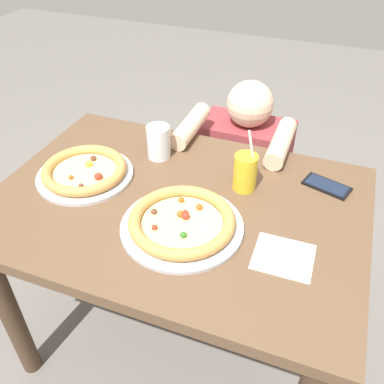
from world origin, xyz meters
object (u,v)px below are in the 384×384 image
object	(u,v)px
drink_cup_colored	(245,172)
cell_phone	(327,186)
pizza_far	(85,171)
diner_seated	(242,182)
pizza_near	(182,222)
water_cup_clear	(159,141)

from	to	relation	value
drink_cup_colored	cell_phone	size ratio (longest dim) A/B	1.32
drink_cup_colored	pizza_far	bearing A→B (deg)	-165.94
cell_phone	diner_seated	xyz separation A→B (m)	(-0.37, 0.39, -0.35)
pizza_far	cell_phone	distance (m)	0.81
pizza_near	pizza_far	xyz separation A→B (m)	(-0.40, 0.12, -0.00)
pizza_near	pizza_far	world-z (taller)	pizza_near
pizza_near	cell_phone	distance (m)	0.51
pizza_far	water_cup_clear	size ratio (longest dim) A/B	2.69
pizza_far	diner_seated	xyz separation A→B (m)	(0.41, 0.62, -0.37)
water_cup_clear	cell_phone	size ratio (longest dim) A/B	0.73
pizza_near	water_cup_clear	bearing A→B (deg)	124.00
pizza_near	drink_cup_colored	size ratio (longest dim) A/B	1.65
pizza_near	diner_seated	world-z (taller)	diner_seated
cell_phone	drink_cup_colored	bearing A→B (deg)	-158.46
drink_cup_colored	diner_seated	bearing A→B (deg)	102.92
pizza_near	water_cup_clear	world-z (taller)	water_cup_clear
pizza_far	cell_phone	xyz separation A→B (m)	(0.78, 0.23, -0.02)
pizza_near	diner_seated	xyz separation A→B (m)	(0.01, 0.74, -0.37)
pizza_far	pizza_near	bearing A→B (deg)	-16.70
diner_seated	pizza_far	bearing A→B (deg)	-123.59
pizza_far	cell_phone	bearing A→B (deg)	16.59
pizza_far	drink_cup_colored	world-z (taller)	drink_cup_colored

